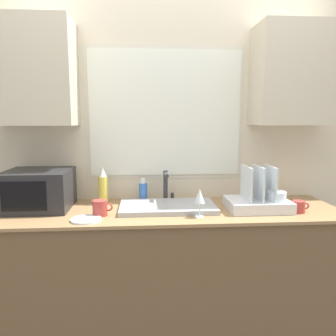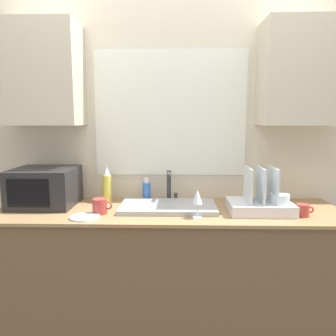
{
  "view_description": "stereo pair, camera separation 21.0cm",
  "coord_description": "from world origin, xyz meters",
  "px_view_note": "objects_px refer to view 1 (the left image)",
  "views": [
    {
      "loc": [
        -0.16,
        -1.79,
        1.53
      ],
      "look_at": [
        -0.01,
        0.29,
        1.21
      ],
      "focal_mm": 35.0,
      "sensor_mm": 36.0,
      "label": 1
    },
    {
      "loc": [
        0.05,
        -1.79,
        1.53
      ],
      "look_at": [
        -0.01,
        0.29,
        1.21
      ],
      "focal_mm": 35.0,
      "sensor_mm": 36.0,
      "label": 2
    }
  ],
  "objects_px": {
    "faucet": "(166,184)",
    "soap_bottle": "(143,192)",
    "wine_glass": "(200,197)",
    "spray_bottle": "(103,186)",
    "mug_near_sink": "(100,208)",
    "microwave": "(39,190)",
    "dish_rack": "(259,200)"
  },
  "relations": [
    {
      "from": "faucet",
      "to": "soap_bottle",
      "type": "xyz_separation_m",
      "value": [
        -0.17,
        0.02,
        -0.06
      ]
    },
    {
      "from": "wine_glass",
      "to": "faucet",
      "type": "bearing_deg",
      "value": 114.34
    },
    {
      "from": "spray_bottle",
      "to": "mug_near_sink",
      "type": "height_order",
      "value": "spray_bottle"
    },
    {
      "from": "soap_bottle",
      "to": "mug_near_sink",
      "type": "distance_m",
      "value": 0.43
    },
    {
      "from": "microwave",
      "to": "wine_glass",
      "type": "distance_m",
      "value": 1.07
    },
    {
      "from": "microwave",
      "to": "mug_near_sink",
      "type": "relative_size",
      "value": 3.34
    },
    {
      "from": "faucet",
      "to": "dish_rack",
      "type": "distance_m",
      "value": 0.65
    },
    {
      "from": "spray_bottle",
      "to": "wine_glass",
      "type": "height_order",
      "value": "spray_bottle"
    },
    {
      "from": "dish_rack",
      "to": "wine_glass",
      "type": "relative_size",
      "value": 2.26
    },
    {
      "from": "wine_glass",
      "to": "dish_rack",
      "type": "bearing_deg",
      "value": 17.36
    },
    {
      "from": "dish_rack",
      "to": "spray_bottle",
      "type": "xyz_separation_m",
      "value": [
        -1.04,
        0.24,
        0.06
      ]
    },
    {
      "from": "microwave",
      "to": "mug_near_sink",
      "type": "distance_m",
      "value": 0.47
    },
    {
      "from": "faucet",
      "to": "mug_near_sink",
      "type": "height_order",
      "value": "faucet"
    },
    {
      "from": "faucet",
      "to": "wine_glass",
      "type": "relative_size",
      "value": 1.28
    },
    {
      "from": "spray_bottle",
      "to": "mug_near_sink",
      "type": "distance_m",
      "value": 0.31
    },
    {
      "from": "microwave",
      "to": "wine_glass",
      "type": "xyz_separation_m",
      "value": [
        1.03,
        -0.27,
        -0.0
      ]
    },
    {
      "from": "dish_rack",
      "to": "wine_glass",
      "type": "distance_m",
      "value": 0.44
    },
    {
      "from": "faucet",
      "to": "dish_rack",
      "type": "bearing_deg",
      "value": -23.42
    },
    {
      "from": "faucet",
      "to": "mug_near_sink",
      "type": "bearing_deg",
      "value": -143.98
    },
    {
      "from": "spray_bottle",
      "to": "soap_bottle",
      "type": "distance_m",
      "value": 0.29
    },
    {
      "from": "microwave",
      "to": "mug_near_sink",
      "type": "height_order",
      "value": "microwave"
    },
    {
      "from": "faucet",
      "to": "soap_bottle",
      "type": "distance_m",
      "value": 0.18
    },
    {
      "from": "mug_near_sink",
      "to": "wine_glass",
      "type": "bearing_deg",
      "value": -6.94
    },
    {
      "from": "wine_glass",
      "to": "spray_bottle",
      "type": "bearing_deg",
      "value": 149.14
    },
    {
      "from": "microwave",
      "to": "spray_bottle",
      "type": "relative_size",
      "value": 1.58
    },
    {
      "from": "faucet",
      "to": "microwave",
      "type": "height_order",
      "value": "microwave"
    },
    {
      "from": "dish_rack",
      "to": "mug_near_sink",
      "type": "height_order",
      "value": "dish_rack"
    },
    {
      "from": "dish_rack",
      "to": "wine_glass",
      "type": "height_order",
      "value": "dish_rack"
    },
    {
      "from": "dish_rack",
      "to": "soap_bottle",
      "type": "height_order",
      "value": "dish_rack"
    },
    {
      "from": "faucet",
      "to": "spray_bottle",
      "type": "bearing_deg",
      "value": -178.0
    },
    {
      "from": "dish_rack",
      "to": "spray_bottle",
      "type": "bearing_deg",
      "value": 166.94
    },
    {
      "from": "microwave",
      "to": "spray_bottle",
      "type": "xyz_separation_m",
      "value": [
        0.41,
        0.1,
        -0.0
      ]
    }
  ]
}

